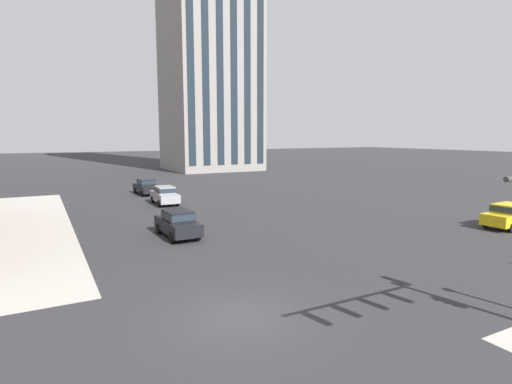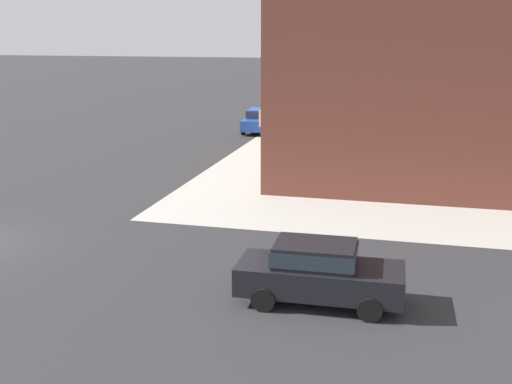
{
  "view_description": "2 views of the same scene",
  "coord_description": "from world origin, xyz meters",
  "px_view_note": "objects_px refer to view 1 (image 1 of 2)",
  "views": [
    {
      "loc": [
        -5.88,
        -12.26,
        6.29
      ],
      "look_at": [
        3.97,
        6.1,
        3.42
      ],
      "focal_mm": 28.68,
      "sensor_mm": 36.0,
      "label": 1
    },
    {
      "loc": [
        16.96,
        14.28,
        7.05
      ],
      "look_at": [
        -2.32,
        9.46,
        1.9
      ],
      "focal_mm": 43.35,
      "sensor_mm": 36.0,
      "label": 2
    }
  ],
  "objects_px": {
    "car_main_northbound_near": "(165,194)",
    "car_parked_curb": "(146,186)",
    "car_cross_westbound": "(510,215)",
    "car_cross_eastbound": "(178,222)"
  },
  "relations": [
    {
      "from": "car_cross_westbound",
      "to": "car_parked_curb",
      "type": "bearing_deg",
      "value": 122.83
    },
    {
      "from": "car_parked_curb",
      "to": "car_cross_westbound",
      "type": "bearing_deg",
      "value": -57.17
    },
    {
      "from": "car_cross_westbound",
      "to": "car_main_northbound_near",
      "type": "bearing_deg",
      "value": 131.08
    },
    {
      "from": "car_parked_curb",
      "to": "car_cross_eastbound",
      "type": "bearing_deg",
      "value": -97.75
    },
    {
      "from": "car_main_northbound_near",
      "to": "car_cross_westbound",
      "type": "distance_m",
      "value": 27.65
    },
    {
      "from": "car_main_northbound_near",
      "to": "car_cross_westbound",
      "type": "xyz_separation_m",
      "value": [
        18.17,
        -20.84,
        0.0
      ]
    },
    {
      "from": "car_cross_eastbound",
      "to": "car_parked_curb",
      "type": "xyz_separation_m",
      "value": [
        2.69,
        19.76,
        0.0
      ]
    },
    {
      "from": "car_main_northbound_near",
      "to": "car_parked_curb",
      "type": "xyz_separation_m",
      "value": [
        0.01,
        7.3,
        0.0
      ]
    },
    {
      "from": "car_main_northbound_near",
      "to": "car_cross_eastbound",
      "type": "distance_m",
      "value": 12.75
    },
    {
      "from": "car_cross_eastbound",
      "to": "car_parked_curb",
      "type": "distance_m",
      "value": 19.94
    }
  ]
}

